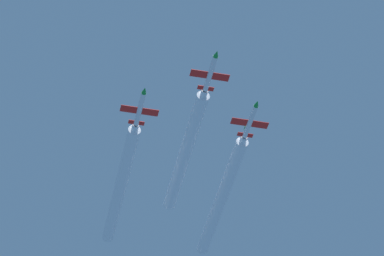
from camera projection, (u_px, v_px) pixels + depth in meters
jet_lead at (211, 72)px, 207.29m from camera, size 8.33×12.14×2.92m
jet_left_wingman at (251, 120)px, 216.91m from camera, size 8.33×12.14×2.92m
jet_right_wingman at (140, 108)px, 213.40m from camera, size 8.33×12.14×2.92m
smoke_trail_lead at (186, 151)px, 225.81m from camera, size 2.88×40.28×2.88m
smoke_trail_left_wingman at (222, 197)px, 236.71m from camera, size 2.88×43.84×2.88m
smoke_trail_right_wingman at (121, 185)px, 232.77m from camera, size 2.88×42.61×2.88m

